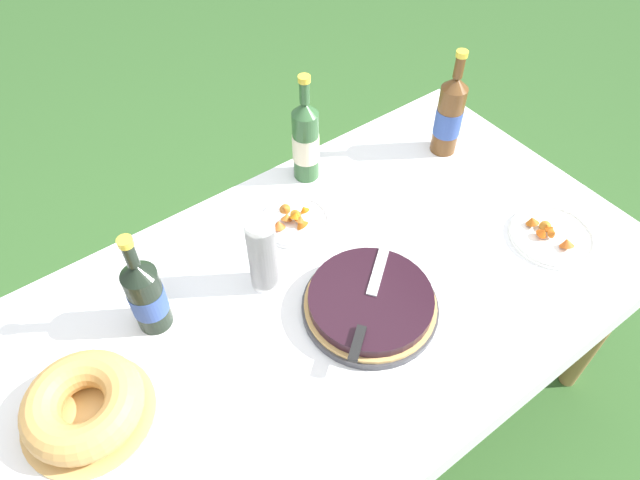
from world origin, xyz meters
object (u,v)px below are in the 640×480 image
object	(u,v)px
cider_bottle_green	(306,141)
snack_plate_near	(552,235)
bundt_cake	(83,406)
juice_bottle_red	(146,294)
cup_stack	(263,254)
serving_knife	(368,304)
cider_bottle_amber	(449,115)
snack_plate_left	(295,221)
berry_tart	(370,303)

from	to	relation	value
cider_bottle_green	snack_plate_near	xyz separation A→B (m)	(0.39, -0.60, -0.12)
bundt_cake	juice_bottle_red	world-z (taller)	juice_bottle_red
cup_stack	snack_plate_near	xyz separation A→B (m)	(0.71, -0.33, -0.10)
serving_knife	snack_plate_near	xyz separation A→B (m)	(0.57, -0.09, -0.05)
serving_knife	bundt_cake	world-z (taller)	bundt_cake
cider_bottle_amber	juice_bottle_red	world-z (taller)	cider_bottle_amber
cider_bottle_green	snack_plate_near	size ratio (longest dim) A/B	1.49
cider_bottle_amber	snack_plate_left	size ratio (longest dim) A/B	1.76
serving_knife	cider_bottle_green	size ratio (longest dim) A/B	0.91
serving_knife	cup_stack	distance (m)	0.28
bundt_cake	cider_bottle_amber	size ratio (longest dim) A/B	0.83
cider_bottle_green	juice_bottle_red	size ratio (longest dim) A/B	1.13
cup_stack	cider_bottle_green	size ratio (longest dim) A/B	0.67
snack_plate_near	snack_plate_left	world-z (taller)	snack_plate_left
serving_knife	cider_bottle_green	world-z (taller)	cider_bottle_green
berry_tart	serving_knife	distance (m)	0.05
serving_knife	bundt_cake	distance (m)	0.66
cider_bottle_amber	snack_plate_near	bearing A→B (deg)	-93.23
cup_stack	snack_plate_left	distance (m)	0.24
snack_plate_near	snack_plate_left	distance (m)	0.70
berry_tart	snack_plate_near	distance (m)	0.56
snack_plate_left	juice_bottle_red	bearing A→B (deg)	-171.90
cup_stack	cider_bottle_green	bearing A→B (deg)	40.13
berry_tart	cider_bottle_green	bearing A→B (deg)	72.09
cider_bottle_amber	berry_tart	bearing A→B (deg)	-149.89
cider_bottle_amber	snack_plate_left	xyz separation A→B (m)	(-0.56, 0.01, -0.12)
bundt_cake	berry_tart	bearing A→B (deg)	-12.68
serving_knife	snack_plate_left	size ratio (longest dim) A/B	1.60
berry_tart	cider_bottle_green	xyz separation A→B (m)	(0.16, 0.49, 0.10)
cider_bottle_amber	cup_stack	bearing A→B (deg)	-171.39
cider_bottle_green	serving_knife	bearing A→B (deg)	-109.68
bundt_cake	cup_stack	distance (m)	0.51
cup_stack	snack_plate_left	world-z (taller)	cup_stack
berry_tart	snack_plate_left	size ratio (longest dim) A/B	1.72
serving_knife	snack_plate_left	distance (m)	0.37
cup_stack	cider_bottle_green	xyz separation A→B (m)	(0.32, 0.27, 0.02)
juice_bottle_red	snack_plate_left	xyz separation A→B (m)	(0.45, 0.06, -0.10)
juice_bottle_red	snack_plate_near	world-z (taller)	juice_bottle_red
cider_bottle_green	cider_bottle_amber	bearing A→B (deg)	-20.83
cider_bottle_green	juice_bottle_red	world-z (taller)	cider_bottle_green
bundt_cake	cider_bottle_green	xyz separation A→B (m)	(0.82, 0.34, 0.09)
juice_bottle_red	snack_plate_left	world-z (taller)	juice_bottle_red
snack_plate_near	serving_knife	bearing A→B (deg)	170.61
berry_tart	cider_bottle_amber	bearing A→B (deg)	30.11
berry_tart	serving_knife	bearing A→B (deg)	-142.67
juice_bottle_red	cider_bottle_green	bearing A→B (deg)	19.32
cider_bottle_amber	serving_knife	bearing A→B (deg)	-149.59
cider_bottle_amber	snack_plate_left	distance (m)	0.57
serving_knife	cider_bottle_green	xyz separation A→B (m)	(0.18, 0.51, 0.07)
cider_bottle_green	snack_plate_left	xyz separation A→B (m)	(-0.14, -0.14, -0.12)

